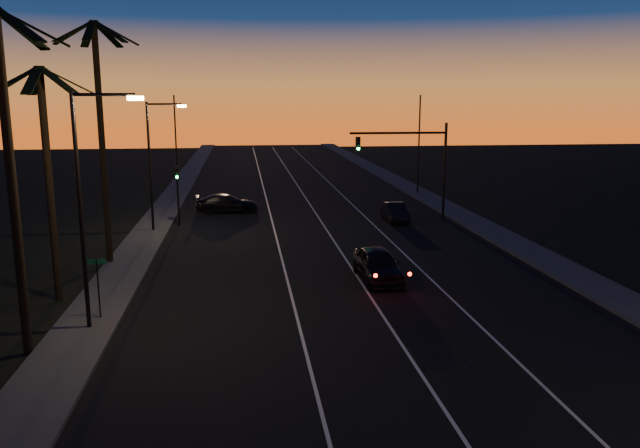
{
  "coord_description": "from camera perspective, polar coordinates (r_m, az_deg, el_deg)",
  "views": [
    {
      "loc": [
        -5.06,
        -3.48,
        8.73
      ],
      "look_at": [
        -1.78,
        22.66,
        3.4
      ],
      "focal_mm": 35.0,
      "sensor_mm": 36.0,
      "label": 1
    }
  ],
  "objects": [
    {
      "name": "road",
      "position": [
        34.97,
        1.39,
        -3.0
      ],
      "size": [
        20.0,
        170.0,
        0.01
      ],
      "primitive_type": "cube",
      "color": "black",
      "rests_on": "ground"
    },
    {
      "name": "sidewalk_left",
      "position": [
        35.12,
        -17.03,
        -3.32
      ],
      "size": [
        2.4,
        170.0,
        0.16
      ],
      "primitive_type": "cube",
      "color": "#3B3B38",
      "rests_on": "ground"
    },
    {
      "name": "sidewalk_right",
      "position": [
        38.21,
        18.25,
        -2.22
      ],
      "size": [
        2.4,
        170.0,
        0.16
      ],
      "primitive_type": "cube",
      "color": "#3B3B38",
      "rests_on": "ground"
    },
    {
      "name": "lane_stripe_left",
      "position": [
        34.66,
        -3.53,
        -3.13
      ],
      "size": [
        0.12,
        160.0,
        0.01
      ],
      "primitive_type": "cube",
      "color": "silver",
      "rests_on": "road"
    },
    {
      "name": "lane_stripe_mid",
      "position": [
        35.04,
        2.2,
        -2.96
      ],
      "size": [
        0.12,
        160.0,
        0.01
      ],
      "primitive_type": "cube",
      "color": "silver",
      "rests_on": "road"
    },
    {
      "name": "lane_stripe_right",
      "position": [
        35.76,
        7.75,
        -2.76
      ],
      "size": [
        0.12,
        160.0,
        0.01
      ],
      "primitive_type": "cube",
      "color": "silver",
      "rests_on": "road"
    },
    {
      "name": "palm_near",
      "position": [
        22.83,
        -26.59,
        6.08
      ],
      "size": [
        4.25,
        4.16,
        11.53
      ],
      "color": "black",
      "rests_on": "ground"
    },
    {
      "name": "palm_mid",
      "position": [
        28.77,
        -23.69,
        5.55
      ],
      "size": [
        4.25,
        4.16,
        10.03
      ],
      "color": "black",
      "rests_on": "ground"
    },
    {
      "name": "palm_far",
      "position": [
        34.25,
        -19.44,
        8.94
      ],
      "size": [
        4.25,
        4.16,
        12.53
      ],
      "color": "black",
      "rests_on": "ground"
    },
    {
      "name": "streetlight_left_near",
      "position": [
        24.39,
        -20.48,
        2.69
      ],
      "size": [
        2.55,
        0.26,
        9.0
      ],
      "color": "black",
      "rests_on": "ground"
    },
    {
      "name": "streetlight_left_far",
      "position": [
        42.02,
        -14.91,
        6.06
      ],
      "size": [
        2.55,
        0.26,
        8.5
      ],
      "color": "black",
      "rests_on": "ground"
    },
    {
      "name": "street_sign",
      "position": [
        26.12,
        -19.64,
        -4.95
      ],
      "size": [
        0.7,
        0.06,
        2.6
      ],
      "color": "black",
      "rests_on": "ground"
    },
    {
      "name": "signal_mast",
      "position": [
        45.32,
        8.53,
        6.33
      ],
      "size": [
        7.1,
        0.41,
        7.0
      ],
      "color": "black",
      "rests_on": "ground"
    },
    {
      "name": "signal_post",
      "position": [
        44.08,
        -12.9,
        3.55
      ],
      "size": [
        0.28,
        0.37,
        4.2
      ],
      "color": "black",
      "rests_on": "ground"
    },
    {
      "name": "far_pole_left",
      "position": [
        58.93,
        -13.03,
        7.04
      ],
      "size": [
        0.14,
        0.14,
        9.0
      ],
      "primitive_type": "cylinder",
      "color": "black",
      "rests_on": "ground"
    },
    {
      "name": "far_pole_right",
      "position": [
        57.91,
        9.03,
        7.12
      ],
      "size": [
        0.14,
        0.14,
        9.0
      ],
      "primitive_type": "cylinder",
      "color": "black",
      "rests_on": "ground"
    },
    {
      "name": "lead_car",
      "position": [
        30.49,
        5.29,
        -3.69
      ],
      "size": [
        1.98,
        5.17,
        1.56
      ],
      "color": "black",
      "rests_on": "road"
    },
    {
      "name": "right_car",
      "position": [
        45.29,
        6.85,
        1.1
      ],
      "size": [
        1.39,
        3.95,
        1.3
      ],
      "color": "black",
      "rests_on": "road"
    },
    {
      "name": "cross_car",
      "position": [
        48.94,
        -8.53,
        1.89
      ],
      "size": [
        4.88,
        2.09,
        1.4
      ],
      "color": "black",
      "rests_on": "road"
    }
  ]
}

